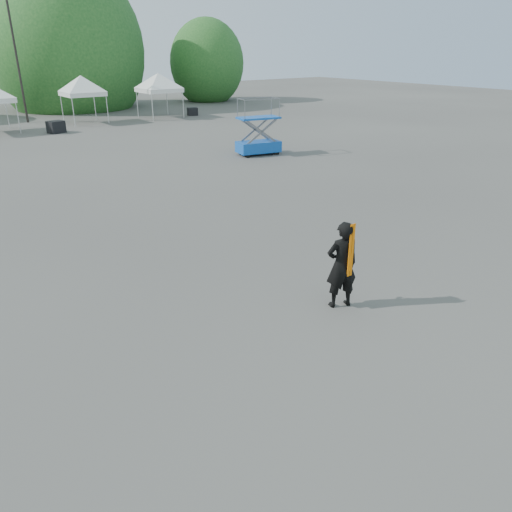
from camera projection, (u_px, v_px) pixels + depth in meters
ground at (256, 285)px, 12.01m from camera, size 120.00×120.00×0.00m
light_pole_east at (14, 42)px, 34.96m from camera, size 0.60×0.25×9.80m
tree_mid_e at (68, 51)px, 43.69m from camera, size 5.12×5.12×7.79m
tree_far_e at (207, 63)px, 49.95m from camera, size 3.84×3.84×5.84m
tent_f at (81, 79)px, 35.56m from camera, size 3.77×3.77×3.88m
tent_g at (158, 77)px, 38.38m from camera, size 4.02×4.02×3.88m
man at (342, 265)px, 10.72m from camera, size 0.83×0.69×1.96m
scissor_lift at (258, 127)px, 25.74m from camera, size 2.39×1.54×2.85m
crate_mid at (56, 127)px, 32.56m from camera, size 1.15×1.00×0.77m
crate_east at (192, 112)px, 40.64m from camera, size 0.94×0.82×0.62m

